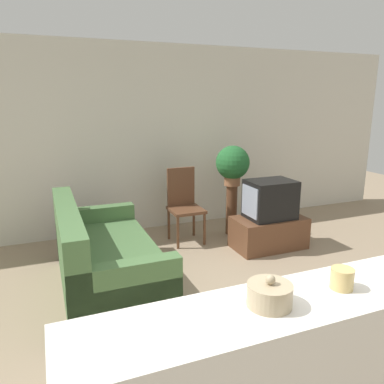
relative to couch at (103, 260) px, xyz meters
name	(u,v)px	position (x,y,z in m)	size (l,w,h in m)	color
ground_plane	(258,377)	(0.79, -1.74, -0.31)	(14.00, 14.00, 0.00)	gray
wall_back	(136,140)	(0.79, 1.69, 1.04)	(9.00, 0.06, 2.70)	beige
couch	(103,260)	(0.00, 0.00, 0.00)	(0.94, 1.89, 0.91)	#476B3D
tv_stand	(269,232)	(2.20, 0.30, -0.10)	(0.94, 0.52, 0.42)	brown
television	(270,199)	(2.20, 0.30, 0.35)	(0.61, 0.45, 0.50)	black
wooden_chair	(184,202)	(1.26, 0.98, 0.24)	(0.44, 0.44, 1.01)	brown
plant_stand	(231,210)	(2.00, 0.96, 0.05)	(0.16, 0.16, 0.73)	brown
potted_plant	(233,164)	(2.00, 0.96, 0.73)	(0.48, 0.48, 0.57)	#8E5B3D
foreground_counter	(327,377)	(0.79, -2.38, 0.20)	(2.67, 0.44, 1.02)	white
decorative_bowl	(270,294)	(0.40, -2.38, 0.76)	(0.21, 0.21, 0.15)	tan
candle_jar	(342,279)	(0.82, -2.38, 0.76)	(0.11, 0.11, 0.10)	tan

